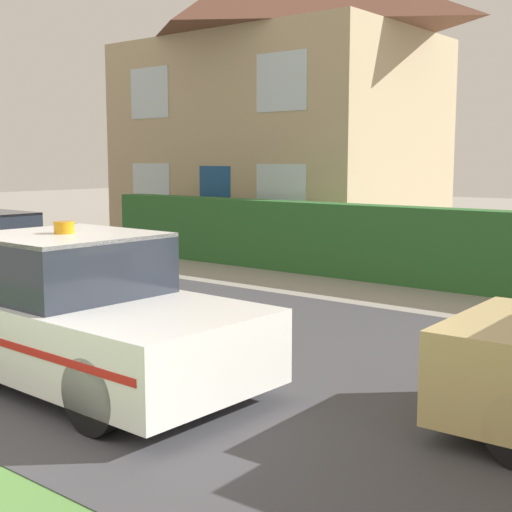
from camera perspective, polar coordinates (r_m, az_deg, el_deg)
road_strip at (r=8.33m, az=-1.61°, el=-7.95°), size 28.00×6.75×0.01m
garden_hedge at (r=13.11m, az=12.73°, el=0.75°), size 15.44×0.55×1.41m
police_car at (r=7.45m, az=-13.93°, el=-4.54°), size 3.93×1.87×1.62m
house_left at (r=19.78m, az=1.75°, el=12.89°), size 8.23×5.65×7.91m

